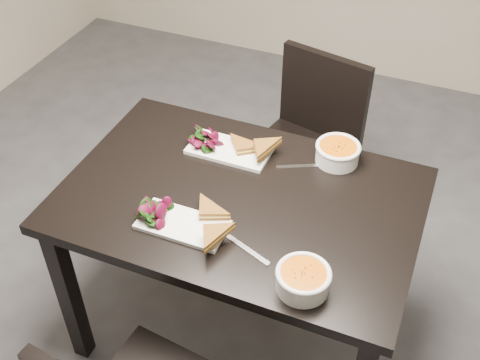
{
  "coord_description": "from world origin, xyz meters",
  "views": [
    {
      "loc": [
        0.19,
        -1.09,
        2.11
      ],
      "look_at": [
        -0.37,
        0.27,
        0.82
      ],
      "focal_mm": 44.55,
      "sensor_mm": 36.0,
      "label": 1
    }
  ],
  "objects_px": {
    "chair_far": "(308,137)",
    "soup_bowl_far": "(338,152)",
    "table": "(240,216)",
    "plate_near": "(183,225)",
    "plate_far": "(229,150)",
    "soup_bowl_near": "(303,279)"
  },
  "relations": [
    {
      "from": "soup_bowl_near",
      "to": "soup_bowl_far",
      "type": "distance_m",
      "value": 0.6
    },
    {
      "from": "soup_bowl_far",
      "to": "chair_far",
      "type": "bearing_deg",
      "value": 116.83
    },
    {
      "from": "soup_bowl_near",
      "to": "soup_bowl_far",
      "type": "relative_size",
      "value": 0.99
    },
    {
      "from": "soup_bowl_near",
      "to": "plate_far",
      "type": "relative_size",
      "value": 0.54
    },
    {
      "from": "chair_far",
      "to": "soup_bowl_near",
      "type": "xyz_separation_m",
      "value": [
        0.29,
        -1.04,
        0.31
      ]
    },
    {
      "from": "table",
      "to": "plate_near",
      "type": "height_order",
      "value": "plate_near"
    },
    {
      "from": "chair_far",
      "to": "plate_near",
      "type": "xyz_separation_m",
      "value": [
        -0.14,
        -0.95,
        0.27
      ]
    },
    {
      "from": "chair_far",
      "to": "soup_bowl_far",
      "type": "xyz_separation_m",
      "value": [
        0.22,
        -0.44,
        0.31
      ]
    },
    {
      "from": "plate_far",
      "to": "soup_bowl_far",
      "type": "relative_size",
      "value": 1.85
    },
    {
      "from": "table",
      "to": "plate_near",
      "type": "bearing_deg",
      "value": -119.33
    },
    {
      "from": "plate_near",
      "to": "soup_bowl_far",
      "type": "xyz_separation_m",
      "value": [
        0.37,
        0.51,
        0.03
      ]
    },
    {
      "from": "plate_near",
      "to": "soup_bowl_far",
      "type": "relative_size",
      "value": 1.76
    },
    {
      "from": "table",
      "to": "soup_bowl_far",
      "type": "distance_m",
      "value": 0.42
    },
    {
      "from": "chair_far",
      "to": "soup_bowl_near",
      "type": "relative_size",
      "value": 5.31
    },
    {
      "from": "plate_near",
      "to": "plate_far",
      "type": "distance_m",
      "value": 0.41
    },
    {
      "from": "plate_near",
      "to": "chair_far",
      "type": "bearing_deg",
      "value": 81.55
    },
    {
      "from": "table",
      "to": "soup_bowl_far",
      "type": "relative_size",
      "value": 7.41
    },
    {
      "from": "soup_bowl_near",
      "to": "table",
      "type": "bearing_deg",
      "value": 136.94
    },
    {
      "from": "chair_far",
      "to": "plate_far",
      "type": "distance_m",
      "value": 0.63
    },
    {
      "from": "chair_far",
      "to": "plate_far",
      "type": "xyz_separation_m",
      "value": [
        -0.15,
        -0.54,
        0.27
      ]
    },
    {
      "from": "plate_near",
      "to": "soup_bowl_far",
      "type": "bearing_deg",
      "value": 54.24
    },
    {
      "from": "table",
      "to": "soup_bowl_near",
      "type": "height_order",
      "value": "soup_bowl_near"
    }
  ]
}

